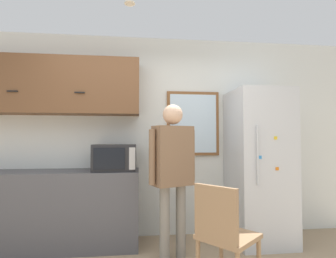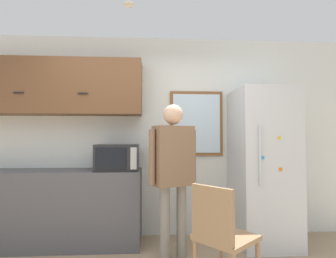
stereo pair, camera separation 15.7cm
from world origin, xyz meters
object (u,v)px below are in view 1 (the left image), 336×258
Objects in this scene: microwave at (115,157)px; refrigerator at (259,166)px; person at (173,164)px; chair at (223,231)px.

microwave is 0.27× the size of refrigerator.
microwave is 0.30× the size of person.
microwave reaches higher than chair.
refrigerator reaches higher than person.
microwave is at bearing 126.19° from person.
refrigerator is (1.15, 0.34, -0.07)m from person.
chair is (0.36, -0.63, -0.53)m from person.
person is at bearing -30.68° from microwave.
person is (0.66, -0.39, -0.05)m from microwave.
chair is at bearing -44.94° from microwave.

